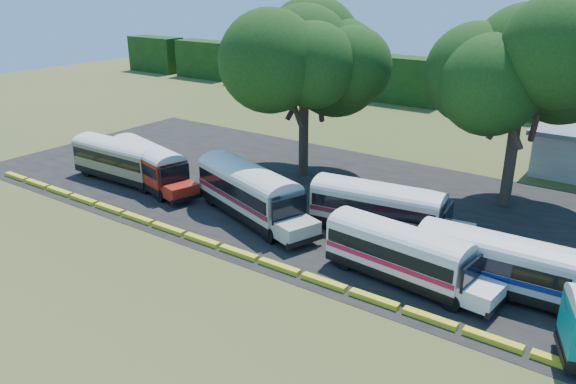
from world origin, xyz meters
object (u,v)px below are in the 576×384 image
Objects in this scene: bus_beige at (120,158)px; bus_red at (148,162)px; bus_cream_west at (250,189)px; tree_west at (304,55)px; bus_white_red at (401,250)px.

bus_red is at bearing 9.81° from bus_beige.
bus_beige is at bearing -154.64° from bus_red.
bus_red is at bearing -163.06° from bus_cream_west.
bus_beige is 0.97× the size of bus_red.
tree_west is at bearing 40.78° from bus_beige.
bus_red is 22.89m from bus_white_red.
tree_west is (11.24, 9.90, 7.98)m from bus_beige.
bus_white_red is 20.28m from tree_west.
bus_red is at bearing -132.05° from tree_west.
tree_west is at bearing 121.55° from bus_cream_west.
bus_beige reaches higher than bus_red.
bus_cream_west reaches higher than bus_white_red.
bus_beige is 1.05× the size of bus_white_red.
tree_west reaches higher than bus_red.
bus_cream_west is at bearing 12.76° from bus_red.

